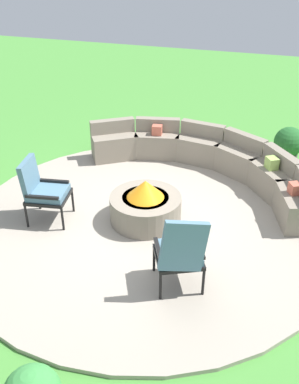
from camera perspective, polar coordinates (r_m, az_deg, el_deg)
The scene contains 7 objects.
ground_plane at distance 6.85m, azimuth -0.52°, elevation -4.06°, with size 24.00×24.00×0.00m, color #478C38.
patio_circle at distance 6.83m, azimuth -0.52°, elevation -3.85°, with size 5.62×5.62×0.06m, color #9E9384.
fire_pit at distance 6.67m, azimuth -0.53°, elevation -1.74°, with size 1.09×1.09×0.70m.
curved_stone_bench at distance 8.00m, azimuth 7.69°, elevation 4.17°, with size 4.26×2.33×0.75m.
lounge_chair_front_left at distance 6.76m, azimuth -13.86°, elevation 0.40°, with size 0.70×0.65×1.00m.
lounge_chair_front_right at distance 5.28m, azimuth 4.04°, elevation -7.79°, with size 0.76×0.77×1.11m.
potted_plant_2 at distance 8.76m, azimuth 17.70°, elevation 5.84°, with size 0.57×0.57×0.79m.
Camera 1 is at (1.79, -5.34, 3.89)m, focal length 40.81 mm.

